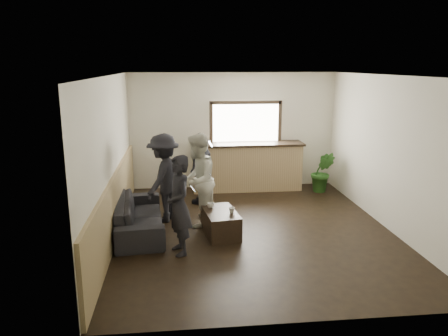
{
  "coord_description": "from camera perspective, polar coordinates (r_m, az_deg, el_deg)",
  "views": [
    {
      "loc": [
        -1.35,
        -7.49,
        2.99
      ],
      "look_at": [
        -0.5,
        0.4,
        1.1
      ],
      "focal_mm": 35.0,
      "sensor_mm": 36.0,
      "label": 1
    }
  ],
  "objects": [
    {
      "name": "potted_plant",
      "position": [
        10.63,
        12.75,
        -0.5
      ],
      "size": [
        0.64,
        0.57,
        0.98
      ],
      "primitive_type": "imported",
      "rotation": [
        0.0,
        0.0,
        -0.29
      ],
      "color": "#2D6623",
      "rests_on": "ground"
    },
    {
      "name": "person_b",
      "position": [
        8.16,
        -3.49,
        -1.6
      ],
      "size": [
        0.88,
        1.01,
        1.75
      ],
      "rotation": [
        0.0,
        0.0,
        -1.86
      ],
      "color": "beige",
      "rests_on": "ground"
    },
    {
      "name": "ground",
      "position": [
        8.18,
        3.83,
        -8.05
      ],
      "size": [
        5.0,
        6.0,
        0.01
      ],
      "primitive_type": "cube",
      "color": "black"
    },
    {
      "name": "cup_a",
      "position": [
        7.98,
        -1.76,
        -4.9
      ],
      "size": [
        0.12,
        0.12,
        0.09
      ],
      "primitive_type": "imported",
      "rotation": [
        0.0,
        0.0,
        6.26
      ],
      "color": "silver",
      "rests_on": "coffee_table"
    },
    {
      "name": "person_c",
      "position": [
        8.47,
        -7.86,
        -1.29
      ],
      "size": [
        1.05,
        1.27,
        1.71
      ],
      "rotation": [
        0.0,
        0.0,
        -2.02
      ],
      "color": "black",
      "rests_on": "ground"
    },
    {
      "name": "coffee_table",
      "position": [
        7.89,
        -0.47,
        -7.15
      ],
      "size": [
        0.67,
        1.04,
        0.43
      ],
      "primitive_type": "cube",
      "rotation": [
        0.0,
        0.0,
        0.14
      ],
      "color": "black",
      "rests_on": "ground"
    },
    {
      "name": "cup_b",
      "position": [
        7.71,
        1.03,
        -5.56
      ],
      "size": [
        0.14,
        0.14,
        0.1
      ],
      "primitive_type": "imported",
      "rotation": [
        0.0,
        0.0,
        4.38
      ],
      "color": "silver",
      "rests_on": "coffee_table"
    },
    {
      "name": "bar_counter",
      "position": [
        10.58,
        2.98,
        0.59
      ],
      "size": [
        2.7,
        0.68,
        2.13
      ],
      "color": "#A48559",
      "rests_on": "ground"
    },
    {
      "name": "person_d",
      "position": [
        9.5,
        -2.96,
        -0.03
      ],
      "size": [
        0.78,
        0.99,
        1.56
      ],
      "rotation": [
        0.0,
        0.0,
        -2.08
      ],
      "color": "black",
      "rests_on": "ground"
    },
    {
      "name": "sofa",
      "position": [
        8.13,
        -11.03,
        -6.09
      ],
      "size": [
        1.01,
        2.17,
        0.61
      ],
      "primitive_type": "imported",
      "rotation": [
        0.0,
        0.0,
        1.66
      ],
      "color": "black",
      "rests_on": "ground"
    },
    {
      "name": "room_shell",
      "position": [
        7.67,
        -1.44,
        1.98
      ],
      "size": [
        5.01,
        6.01,
        2.8
      ],
      "color": "silver",
      "rests_on": "ground"
    },
    {
      "name": "person_a",
      "position": [
        6.98,
        -5.89,
        -4.87
      ],
      "size": [
        0.54,
        0.68,
        1.62
      ],
      "rotation": [
        0.0,
        0.0,
        -1.28
      ],
      "color": "black",
      "rests_on": "ground"
    }
  ]
}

